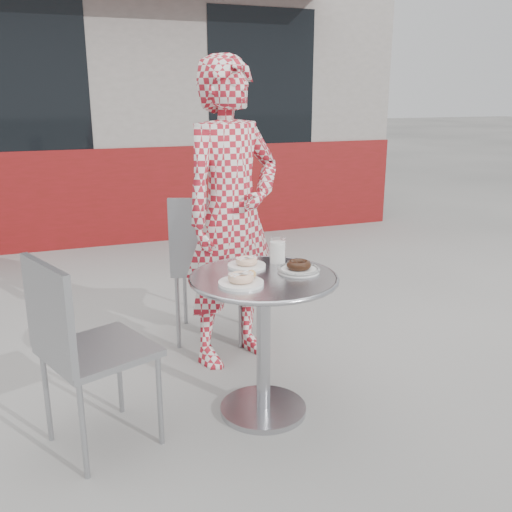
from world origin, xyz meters
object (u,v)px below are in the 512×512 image
object	(u,v)px
chair_far	(211,294)
plate_far	(247,263)
plate_checker	(299,268)
chair_left	(99,389)
bistro_table	(264,311)
milk_cup	(278,251)
plate_near	(242,280)
seated_person	(232,215)

from	to	relation	value
chair_far	plate_far	distance (m)	0.93
plate_far	plate_checker	xyz separation A→B (m)	(0.21, -0.16, -0.00)
plate_checker	chair_left	bearing A→B (deg)	179.95
plate_far	plate_checker	distance (m)	0.26
bistro_table	milk_cup	bearing A→B (deg)	51.12
chair_left	plate_near	size ratio (longest dim) A/B	4.38
plate_near	milk_cup	size ratio (longest dim) A/B	1.57
bistro_table	plate_checker	size ratio (longest dim) A/B	3.47
plate_far	plate_near	world-z (taller)	plate_near
plate_far	chair_far	bearing A→B (deg)	86.62
plate_near	plate_checker	bearing A→B (deg)	14.72
chair_left	seated_person	xyz separation A→B (m)	(0.84, 0.64, 0.59)
plate_far	plate_near	bearing A→B (deg)	-114.62
bistro_table	milk_cup	distance (m)	0.33
chair_far	milk_cup	world-z (taller)	chair_far
bistro_table	plate_far	world-z (taller)	plate_far
chair_left	seated_person	size ratio (longest dim) A/B	0.51
plate_checker	milk_cup	bearing A→B (deg)	102.32
chair_left	plate_far	distance (m)	0.89
seated_person	plate_far	size ratio (longest dim) A/B	9.29
plate_checker	seated_person	bearing A→B (deg)	100.66
plate_checker	plate_far	bearing A→B (deg)	142.48
chair_left	seated_person	world-z (taller)	seated_person
seated_person	plate_near	world-z (taller)	seated_person
bistro_table	seated_person	xyz separation A→B (m)	(0.06, 0.65, 0.33)
chair_left	milk_cup	xyz separation A→B (m)	(0.92, 0.17, 0.50)
plate_checker	milk_cup	world-z (taller)	milk_cup
plate_far	milk_cup	world-z (taller)	milk_cup
plate_near	seated_person	bearing A→B (deg)	74.85
plate_checker	milk_cup	size ratio (longest dim) A/B	1.59
bistro_table	milk_cup	world-z (taller)	milk_cup
seated_person	milk_cup	bearing A→B (deg)	-99.31
plate_far	plate_checker	world-z (taller)	plate_checker
milk_cup	plate_near	bearing A→B (deg)	-137.67
plate_checker	plate_near	bearing A→B (deg)	-165.28
bistro_table	chair_left	distance (m)	0.82
chair_far	chair_left	world-z (taller)	chair_far
chair_far	bistro_table	bearing A→B (deg)	108.95
chair_far	milk_cup	bearing A→B (deg)	118.95
milk_cup	plate_far	bearing A→B (deg)	-175.61
bistro_table	plate_near	size ratio (longest dim) A/B	3.51
plate_checker	bistro_table	bearing A→B (deg)	-177.54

